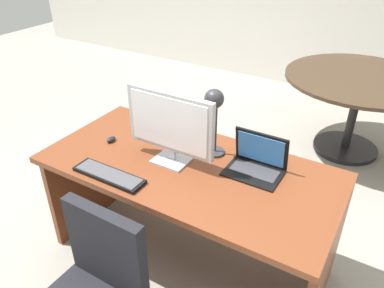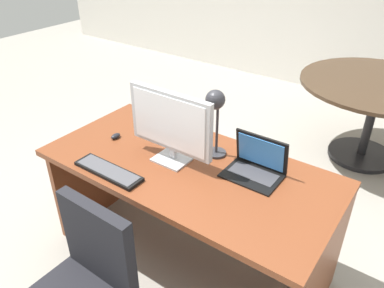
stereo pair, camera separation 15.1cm
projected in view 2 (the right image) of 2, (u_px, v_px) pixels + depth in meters
ground at (282, 157)px, 3.58m from camera, size 12.00×12.00×0.00m
desk at (193, 190)px, 2.30m from camera, size 1.70×0.82×0.74m
monitor at (170, 124)px, 2.07m from camera, size 0.54×0.16×0.43m
laptop at (257, 162)px, 2.06m from camera, size 0.31×0.23×0.22m
keyboard at (108, 171)px, 2.08m from camera, size 0.43×0.12×0.02m
mouse at (116, 136)px, 2.41m from camera, size 0.04×0.07×0.03m
desk_lamp at (215, 109)px, 2.08m from camera, size 0.12×0.14×0.42m
meeting_table at (375, 101)px, 3.30m from camera, size 1.33×1.33×0.75m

